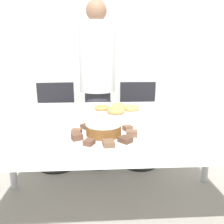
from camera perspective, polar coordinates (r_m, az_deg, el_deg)
ground_plane at (r=1.75m, az=0.85°, el=-27.03°), size 12.00×12.00×0.00m
wall_back at (r=2.96m, az=-1.44°, el=17.30°), size 8.00×0.05×2.60m
table at (r=1.39m, az=0.95°, el=-5.05°), size 1.88×1.10×0.77m
person_standing at (r=2.19m, az=-3.80°, el=6.99°), size 0.34×0.34×1.65m
office_chair_left at (r=2.44m, az=-14.28°, el=-3.85°), size 0.48×0.48×0.87m
office_chair_right at (r=2.43m, az=7.01°, el=-3.56°), size 0.45×0.45×0.87m
plate_cake at (r=1.10m, az=-2.15°, el=-6.16°), size 0.39×0.39×0.01m
plate_donuts at (r=1.59m, az=1.47°, el=0.42°), size 0.38×0.38×0.01m
frosted_cake at (r=1.09m, az=-2.16°, el=-4.30°), size 0.18×0.18×0.07m
lamington_0 at (r=0.98m, az=-5.99°, el=-7.86°), size 0.06×0.06×0.02m
lamington_1 at (r=0.97m, az=-0.92°, el=-8.15°), size 0.06×0.06×0.02m
lamington_2 at (r=1.01m, az=3.51°, el=-7.21°), size 0.07×0.07×0.02m
lamington_3 at (r=1.08m, az=5.25°, el=-5.56°), size 0.06×0.05×0.03m
lamington_4 at (r=1.16m, az=4.09°, el=-4.18°), size 0.06×0.05×0.02m
lamington_5 at (r=1.22m, az=0.92°, el=-3.33°), size 0.06×0.07×0.02m
lamington_6 at (r=1.23m, az=-3.12°, el=-3.14°), size 0.05×0.05×0.02m
lamington_7 at (r=1.20m, az=-6.89°, el=-3.73°), size 0.06×0.06×0.02m
lamington_8 at (r=1.13m, az=-9.25°, el=-5.00°), size 0.06×0.05×0.02m
lamington_9 at (r=1.04m, az=-9.12°, el=-6.43°), size 0.06×0.06×0.03m
donut_0 at (r=1.59m, az=1.48°, el=1.09°), size 0.11×0.11×0.03m
donut_1 at (r=1.59m, az=5.01°, el=1.14°), size 0.12×0.12×0.03m
donut_2 at (r=1.66m, az=1.63°, el=1.74°), size 0.10×0.10×0.03m
donut_3 at (r=1.60m, az=-2.59°, el=1.17°), size 0.12×0.12×0.03m
donut_4 at (r=1.50m, az=1.05°, el=0.39°), size 0.13×0.13×0.04m
napkin at (r=1.45m, az=-21.82°, el=-2.21°), size 0.14×0.12×0.01m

